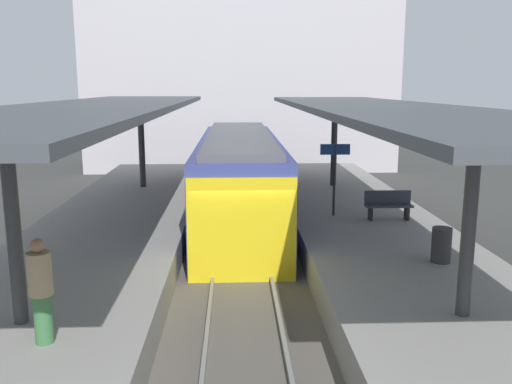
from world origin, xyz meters
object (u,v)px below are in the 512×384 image
object	(u,v)px
platform_bench	(388,204)
litter_bin	(441,245)
commuter_train	(239,178)
platform_sign	(335,163)
passenger_near_bench	(41,290)

from	to	relation	value
platform_bench	litter_bin	world-z (taller)	platform_bench
platform_bench	litter_bin	size ratio (longest dim) A/B	1.75
commuter_train	platform_sign	world-z (taller)	commuter_train
commuter_train	litter_bin	distance (m)	8.55
platform_bench	passenger_near_bench	xyz separation A→B (m)	(-7.57, -7.65, 0.41)
passenger_near_bench	litter_bin	bearing A→B (deg)	25.44
platform_bench	platform_sign	bearing A→B (deg)	159.93
platform_bench	passenger_near_bench	distance (m)	10.77
commuter_train	passenger_near_bench	size ratio (longest dim) A/B	7.45
litter_bin	commuter_train	bearing A→B (deg)	121.79
platform_bench	passenger_near_bench	size ratio (longest dim) A/B	0.83
litter_bin	platform_bench	bearing A→B (deg)	91.17
litter_bin	passenger_near_bench	world-z (taller)	passenger_near_bench
commuter_train	litter_bin	world-z (taller)	commuter_train
commuter_train	litter_bin	xyz separation A→B (m)	(4.50, -7.26, -0.33)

